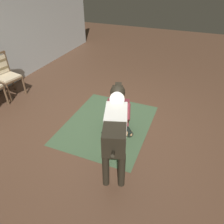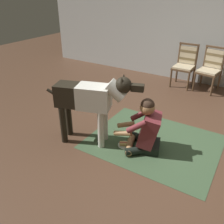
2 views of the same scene
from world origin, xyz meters
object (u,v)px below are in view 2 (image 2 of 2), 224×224
at_px(person_sitting_on_floor, 146,129).
at_px(large_dog, 90,99).
at_px(dining_chair_right_of_pair, 211,67).
at_px(hot_dog_on_plate, 125,144).
at_px(dining_chair_left_of_pair, 185,63).

xyz_separation_m(person_sitting_on_floor, large_dog, (-0.78, -0.25, 0.39)).
bearing_deg(dining_chair_right_of_pair, large_dog, -108.44).
xyz_separation_m(person_sitting_on_floor, hot_dog_on_plate, (-0.28, -0.09, -0.31)).
xyz_separation_m(large_dog, hot_dog_on_plate, (0.50, 0.16, -0.70)).
relative_size(dining_chair_right_of_pair, person_sitting_on_floor, 1.20).
relative_size(dining_chair_left_of_pair, hot_dog_on_plate, 4.42).
xyz_separation_m(dining_chair_left_of_pair, hot_dog_on_plate, (0.04, -2.95, -0.52)).
xyz_separation_m(dining_chair_left_of_pair, dining_chair_right_of_pair, (0.58, -0.00, 0.00)).
bearing_deg(hot_dog_on_plate, person_sitting_on_floor, 18.10).
bearing_deg(large_dog, dining_chair_left_of_pair, 81.56).
relative_size(dining_chair_right_of_pair, hot_dog_on_plate, 4.42).
xyz_separation_m(dining_chair_right_of_pair, person_sitting_on_floor, (-0.26, -2.86, -0.21)).
distance_m(dining_chair_right_of_pair, hot_dog_on_plate, 3.04).
distance_m(dining_chair_left_of_pair, person_sitting_on_floor, 2.88).
distance_m(large_dog, hot_dog_on_plate, 0.87).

